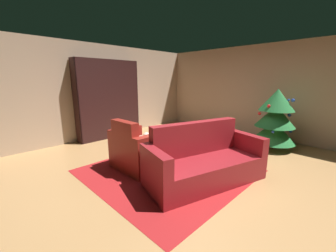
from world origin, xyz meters
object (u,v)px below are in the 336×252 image
Objects in this scene: book_stack_on_table at (174,144)px; bottle_on_table at (162,141)px; couch_red at (204,162)px; coffee_table at (173,148)px; decorated_tree at (275,118)px; armchair_red at (137,151)px; bookshelf_unit at (112,100)px.

bottle_on_table reaches higher than book_stack_on_table.
couch_red reaches higher than coffee_table.
couch_red is 0.79m from bottle_on_table.
decorated_tree reaches higher than book_stack_on_table.
bottle_on_table is (-0.05, -0.20, 0.16)m from coffee_table.
armchair_red is 2.89× the size of bottle_on_table.
bookshelf_unit is 2.84m from coffee_table.
bookshelf_unit is 1.51× the size of decorated_tree.
couch_red is at bearing 22.65° from armchair_red.
bookshelf_unit reaches higher than couch_red.
bottle_on_table is 0.23× the size of decorated_tree.
bottle_on_table is at bearing -13.18° from bookshelf_unit.
bookshelf_unit reaches higher than bottle_on_table.
bookshelf_unit is 1.03× the size of couch_red.
couch_red reaches higher than bottle_on_table.
bottle_on_table is at bearing -109.70° from book_stack_on_table.
book_stack_on_table reaches higher than coffee_table.
couch_red is 0.65m from book_stack_on_table.
coffee_table is 2.67m from decorated_tree.
bottle_on_table is at bearing -103.55° from coffee_table.
bottle_on_table is 2.86m from decorated_tree.
book_stack_on_table is 0.15× the size of decorated_tree.
bottle_on_table reaches higher than coffee_table.
armchair_red is 0.66× the size of decorated_tree.
couch_red is at bearing 3.23° from coffee_table.
book_stack_on_table is (2.77, -0.42, -0.55)m from bookshelf_unit.
bookshelf_unit is 2.80× the size of coffee_table.
bookshelf_unit is 6.61× the size of bottle_on_table.
bottle_on_table is (-0.71, -0.24, 0.26)m from couch_red.
decorated_tree is (0.93, 2.70, 0.16)m from bottle_on_table.
bottle_on_table is at bearing -161.25° from couch_red.
bookshelf_unit reaches higher than book_stack_on_table.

